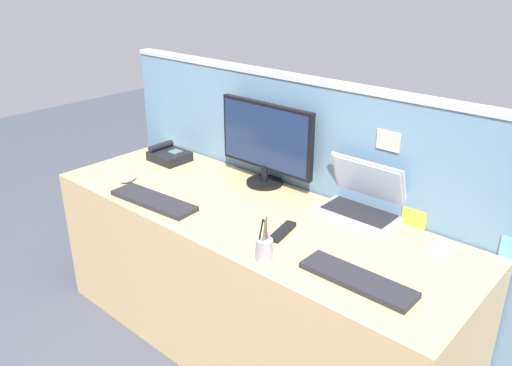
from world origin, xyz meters
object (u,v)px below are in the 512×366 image
Objects in this scene: laptop at (363,201)px; tv_remote at (283,231)px; desk_phone at (169,155)px; pen_cup at (264,249)px; computer_mouse_right_hand at (128,179)px; keyboard_spare at (357,279)px; desktop_monitor at (266,140)px; cell_phone_silver_slab at (442,251)px; keyboard_main at (153,201)px.

laptop is 0.41m from tv_remote.
desk_phone is 1.15× the size of pen_cup.
computer_mouse_right_hand is (-1.09, -0.47, -0.05)m from laptop.
laptop is 1.19m from computer_mouse_right_hand.
laptop is at bearing 119.58° from keyboard_spare.
desktop_monitor is 4.01× the size of cell_phone_silver_slab.
cell_phone_silver_slab is at bearing 16.36° from tv_remote.
computer_mouse_right_hand is at bearing 174.00° from pen_cup.
desktop_monitor reaches higher than keyboard_main.
keyboard_main reaches higher than tv_remote.
laptop is (0.54, 0.03, -0.16)m from desktop_monitor.
tv_remote is (1.02, -0.24, -0.02)m from desk_phone.
laptop reaches higher than keyboard_main.
cell_phone_silver_slab is (0.14, 0.40, -0.01)m from keyboard_spare.
desk_phone is 1.04m from tv_remote.
desktop_monitor is 1.58× the size of laptop.
keyboard_spare is at bearing -112.59° from cell_phone_silver_slab.
keyboard_spare reaches higher than tv_remote.
desktop_monitor is 0.57m from tv_remote.
cell_phone_silver_slab is (1.19, 0.47, -0.01)m from keyboard_main.
desk_phone reaches higher than cell_phone_silver_slab.
cell_phone_silver_slab is at bearing 71.12° from keyboard_spare.
computer_mouse_right_hand is at bearing -179.79° from keyboard_spare.
keyboard_main is 3.33× the size of cell_phone_silver_slab.
computer_mouse_right_hand is at bearing 174.10° from tv_remote.
desk_phone is (-1.17, -0.14, -0.04)m from laptop.
keyboard_main is (-0.24, -0.52, -0.22)m from desktop_monitor.
keyboard_spare is (0.27, -0.47, -0.06)m from laptop.
keyboard_main is 2.56× the size of pen_cup.
desk_phone is at bearing -173.26° from laptop.
cell_phone_silver_slab is (0.48, 0.50, -0.04)m from pen_cup.
computer_mouse_right_hand is (-0.30, 0.07, 0.01)m from keyboard_main.
laptop is 1.70× the size of desk_phone.
computer_mouse_right_hand is at bearing -76.46° from desk_phone.
desk_phone is at bearing -169.78° from desktop_monitor.
laptop is at bearing 30.05° from keyboard_main.
pen_cup is at bearing -162.64° from keyboard_spare.
desktop_monitor is 0.57m from laptop.
computer_mouse_right_hand reaches higher than keyboard_spare.
desktop_monitor reaches higher than computer_mouse_right_hand.
pen_cup reaches higher than computer_mouse_right_hand.
laptop reaches higher than computer_mouse_right_hand.
keyboard_main is 0.71m from pen_cup.
keyboard_spare is 4.23× the size of computer_mouse_right_hand.
pen_cup is (-0.08, -0.58, -0.02)m from laptop.
cell_phone_silver_slab is at bearing 16.84° from keyboard_main.
laptop is at bearing 56.23° from tv_remote.
desk_phone is 1.47m from keyboard_spare.
desk_phone is (-0.62, -0.11, -0.20)m from desktop_monitor.
tv_remote is at bearing -4.01° from computer_mouse_right_hand.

